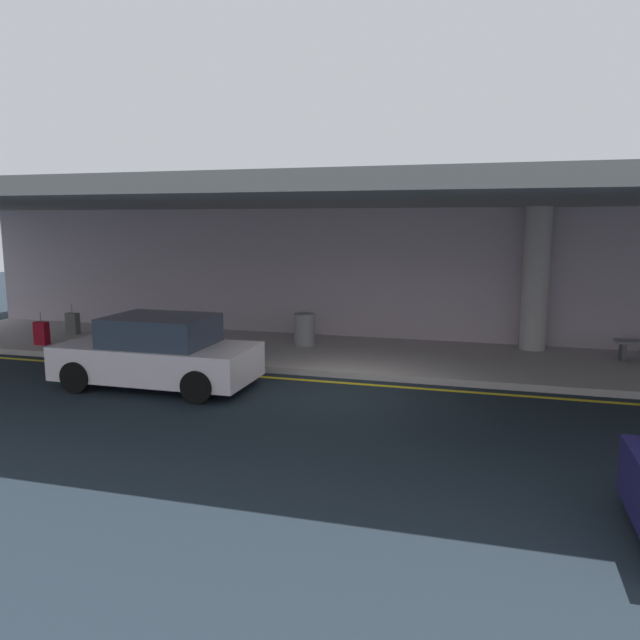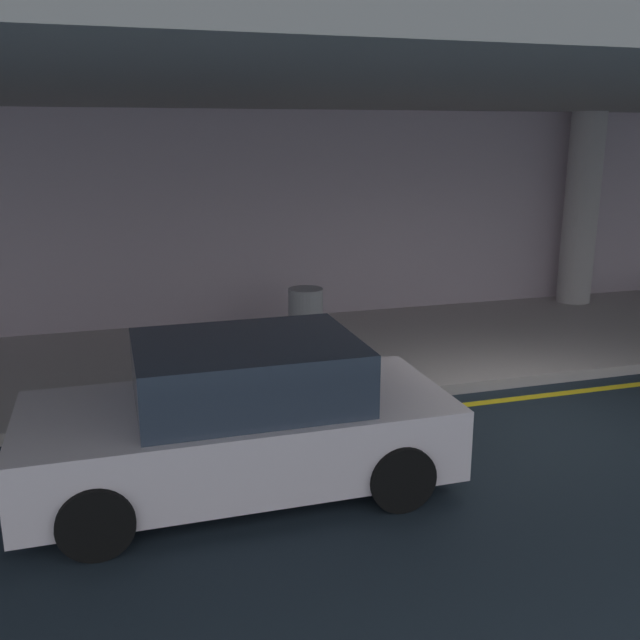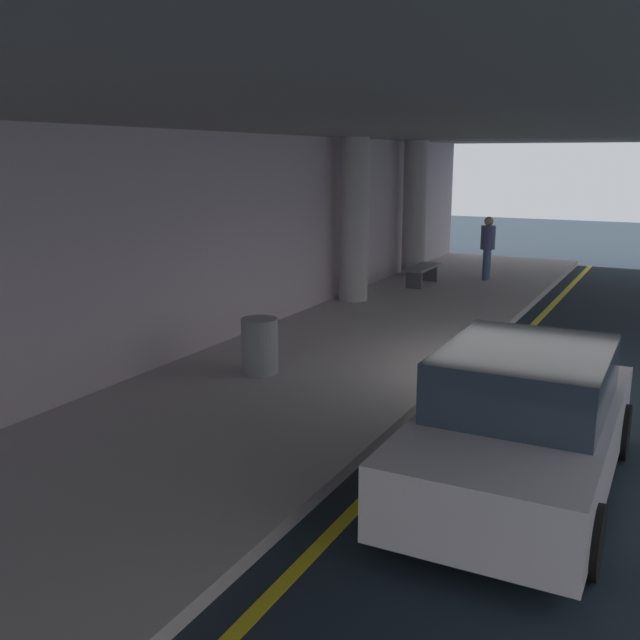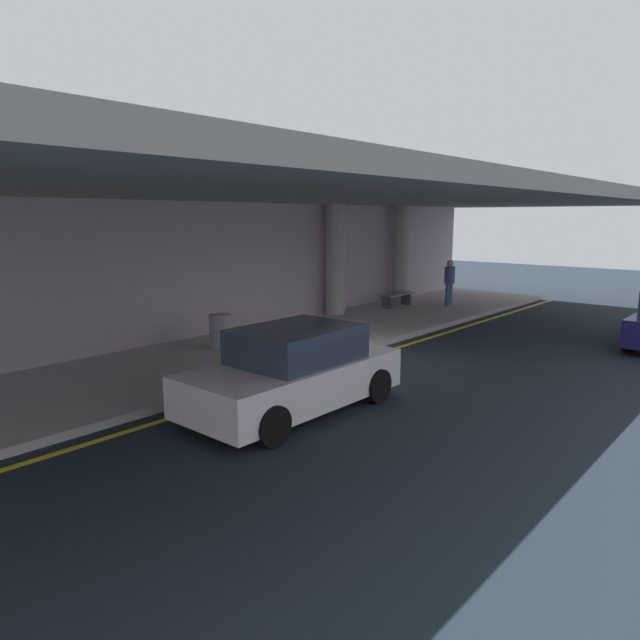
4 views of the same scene
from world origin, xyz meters
name	(u,v)px [view 4 (image 4 of 4)]	position (x,y,z in m)	size (l,w,h in m)	color
ground_plane	(382,364)	(0.00, 0.00, 0.00)	(60.00, 60.00, 0.00)	#1A242D
sidewalk	(287,342)	(0.00, 3.10, 0.07)	(26.00, 4.20, 0.15)	#B0A7A4
lane_stripe_yellow	(361,359)	(0.00, 0.63, 0.00)	(26.00, 0.14, 0.01)	yellow
support_column_far_left	(336,260)	(4.00, 4.72, 1.97)	(0.65, 0.65, 3.65)	#B2AAA9
support_column_left_mid	(401,254)	(8.00, 4.72, 1.97)	(0.65, 0.65, 3.65)	#ADA7AA
ceiling_overhang	(300,194)	(0.00, 2.60, 3.95)	(28.00, 13.20, 0.30)	gray
terminal_back_wall	(231,269)	(0.00, 5.35, 1.90)	(26.00, 0.30, 3.80)	#BBA8B4
car_white	(294,372)	(-3.71, -0.69, 0.71)	(4.10, 1.92, 1.50)	white
traveler_with_luggage	(449,279)	(8.15, 2.70, 1.11)	(0.38, 0.38, 1.68)	#42537D
bench_metal	(397,297)	(6.63, 3.97, 0.50)	(1.60, 0.50, 0.48)	slate
trash_bin_steel	(220,331)	(-1.85, 3.62, 0.57)	(0.56, 0.56, 0.85)	gray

